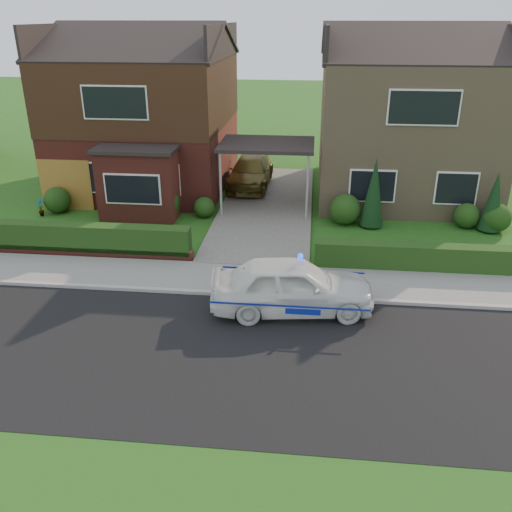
# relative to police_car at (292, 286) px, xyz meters

# --- Properties ---
(ground) EXTENTS (120.00, 120.00, 0.00)m
(ground) POSITION_rel_police_car_xyz_m (-1.45, -2.40, -0.76)
(ground) COLOR #225316
(ground) RESTS_ON ground
(road) EXTENTS (60.00, 6.00, 0.02)m
(road) POSITION_rel_police_car_xyz_m (-1.45, -2.40, -0.76)
(road) COLOR black
(road) RESTS_ON ground
(kerb) EXTENTS (60.00, 0.16, 0.12)m
(kerb) POSITION_rel_police_car_xyz_m (-1.45, 0.65, -0.70)
(kerb) COLOR #9E9993
(kerb) RESTS_ON ground
(sidewalk) EXTENTS (60.00, 2.00, 0.10)m
(sidewalk) POSITION_rel_police_car_xyz_m (-1.45, 1.70, -0.71)
(sidewalk) COLOR slate
(sidewalk) RESTS_ON ground
(driveway) EXTENTS (3.80, 12.00, 0.12)m
(driveway) POSITION_rel_police_car_xyz_m (-1.45, 8.60, -0.70)
(driveway) COLOR #666059
(driveway) RESTS_ON ground
(house_left) EXTENTS (7.50, 9.53, 7.25)m
(house_left) POSITION_rel_police_car_xyz_m (-7.23, 11.50, 3.06)
(house_left) COLOR maroon
(house_left) RESTS_ON ground
(house_right) EXTENTS (7.50, 8.06, 7.25)m
(house_right) POSITION_rel_police_car_xyz_m (4.35, 11.59, 2.91)
(house_right) COLOR #947B5B
(house_right) RESTS_ON ground
(carport_link) EXTENTS (3.80, 3.00, 2.77)m
(carport_link) POSITION_rel_police_car_xyz_m (-1.45, 8.55, 1.90)
(carport_link) COLOR black
(carport_link) RESTS_ON ground
(garage_door) EXTENTS (2.20, 0.10, 2.10)m
(garage_door) POSITION_rel_police_car_xyz_m (-9.70, 7.56, 0.29)
(garage_door) COLOR olive
(garage_door) RESTS_ON ground
(dwarf_wall) EXTENTS (7.70, 0.25, 0.36)m
(dwarf_wall) POSITION_rel_police_car_xyz_m (-7.25, 2.90, -0.58)
(dwarf_wall) COLOR maroon
(dwarf_wall) RESTS_ON ground
(hedge_left) EXTENTS (7.50, 0.55, 0.90)m
(hedge_left) POSITION_rel_police_car_xyz_m (-7.25, 3.05, -0.76)
(hedge_left) COLOR #183611
(hedge_left) RESTS_ON ground
(hedge_right) EXTENTS (7.50, 0.55, 0.80)m
(hedge_right) POSITION_rel_police_car_xyz_m (4.35, 2.95, -0.76)
(hedge_right) COLOR #183611
(hedge_right) RESTS_ON ground
(shrub_left_far) EXTENTS (1.08, 1.08, 1.08)m
(shrub_left_far) POSITION_rel_police_car_xyz_m (-9.95, 7.10, -0.22)
(shrub_left_far) COLOR #183611
(shrub_left_far) RESTS_ON ground
(shrub_left_mid) EXTENTS (1.32, 1.32, 1.32)m
(shrub_left_mid) POSITION_rel_police_car_xyz_m (-5.45, 6.90, -0.10)
(shrub_left_mid) COLOR #183611
(shrub_left_mid) RESTS_ON ground
(shrub_left_near) EXTENTS (0.84, 0.84, 0.84)m
(shrub_left_near) POSITION_rel_police_car_xyz_m (-3.85, 7.20, -0.34)
(shrub_left_near) COLOR #183611
(shrub_left_near) RESTS_ON ground
(shrub_right_near) EXTENTS (1.20, 1.20, 1.20)m
(shrub_right_near) POSITION_rel_police_car_xyz_m (1.75, 7.00, -0.16)
(shrub_right_near) COLOR #183611
(shrub_right_near) RESTS_ON ground
(shrub_right_mid) EXTENTS (0.96, 0.96, 0.96)m
(shrub_right_mid) POSITION_rel_police_car_xyz_m (6.35, 7.10, -0.28)
(shrub_right_mid) COLOR #183611
(shrub_right_mid) RESTS_ON ground
(shrub_right_far) EXTENTS (1.08, 1.08, 1.08)m
(shrub_right_far) POSITION_rel_police_car_xyz_m (7.35, 6.80, -0.22)
(shrub_right_far) COLOR #183611
(shrub_right_far) RESTS_ON ground
(conifer_a) EXTENTS (0.90, 0.90, 2.60)m
(conifer_a) POSITION_rel_police_car_xyz_m (2.75, 6.80, 0.54)
(conifer_a) COLOR black
(conifer_a) RESTS_ON ground
(conifer_b) EXTENTS (0.90, 0.90, 2.20)m
(conifer_b) POSITION_rel_police_car_xyz_m (7.15, 6.80, 0.34)
(conifer_b) COLOR black
(conifer_b) RESTS_ON ground
(police_car) EXTENTS (4.07, 4.62, 1.67)m
(police_car) POSITION_rel_police_car_xyz_m (0.00, 0.00, 0.00)
(police_car) COLOR white
(police_car) RESTS_ON ground
(driveway_car) EXTENTS (1.94, 4.56, 1.31)m
(driveway_car) POSITION_rel_police_car_xyz_m (-2.45, 11.38, 0.02)
(driveway_car) COLOR brown
(driveway_car) RESTS_ON driveway
(potted_plant_a) EXTENTS (0.43, 0.33, 0.72)m
(potted_plant_a) POSITION_rel_police_car_xyz_m (-10.45, 6.60, -0.39)
(potted_plant_a) COLOR gray
(potted_plant_a) RESTS_ON ground
(potted_plant_b) EXTENTS (0.47, 0.44, 0.67)m
(potted_plant_b) POSITION_rel_police_car_xyz_m (-6.46, 4.08, -0.42)
(potted_plant_b) COLOR gray
(potted_plant_b) RESTS_ON ground
(potted_plant_c) EXTENTS (0.53, 0.53, 0.68)m
(potted_plant_c) POSITION_rel_police_car_xyz_m (-3.95, 3.60, -0.41)
(potted_plant_c) COLOR gray
(potted_plant_c) RESTS_ON ground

